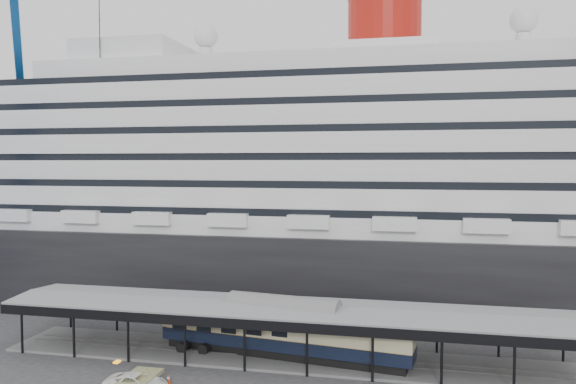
{
  "coord_description": "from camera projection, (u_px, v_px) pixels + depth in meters",
  "views": [
    {
      "loc": [
        11.62,
        -47.29,
        19.0
      ],
      "look_at": [
        -0.38,
        8.0,
        16.03
      ],
      "focal_mm": 35.0,
      "sensor_mm": 36.0,
      "label": 1
    }
  ],
  "objects": [
    {
      "name": "ground",
      "position": [
        273.0,
        377.0,
        49.6
      ],
      "size": [
        200.0,
        200.0,
        0.0
      ],
      "primitive_type": "plane",
      "color": "#313134",
      "rests_on": "ground"
    },
    {
      "name": "cruise_ship",
      "position": [
        327.0,
        167.0,
        79.86
      ],
      "size": [
        130.0,
        30.0,
        43.9
      ],
      "color": "black",
      "rests_on": "ground"
    },
    {
      "name": "platform_canopy",
      "position": [
        285.0,
        334.0,
        54.36
      ],
      "size": [
        56.0,
        9.18,
        5.3
      ],
      "color": "slate",
      "rests_on": "ground"
    },
    {
      "name": "port_truck",
      "position": [
        136.0,
        383.0,
        46.46
      ],
      "size": [
        5.32,
        2.49,
        1.47
      ],
      "primitive_type": "imported",
      "rotation": [
        0.0,
        0.0,
        1.58
      ],
      "color": "white",
      "rests_on": "ground"
    },
    {
      "name": "pullman_carriage",
      "position": [
        283.0,
        328.0,
        54.37
      ],
      "size": [
        25.36,
        6.69,
        24.7
      ],
      "rotation": [
        0.0,
        0.0,
        -0.14
      ],
      "color": "black",
      "rests_on": "ground"
    },
    {
      "name": "traffic_cone_left",
      "position": [
        168.0,
        379.0,
        48.24
      ],
      "size": [
        0.49,
        0.49,
        0.78
      ],
      "rotation": [
        0.0,
        0.0,
        0.25
      ],
      "color": "#E8430C",
      "rests_on": "ground"
    }
  ]
}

